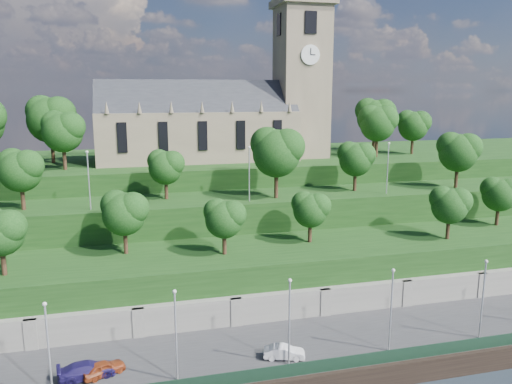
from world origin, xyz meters
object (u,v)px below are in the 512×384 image
object	(u,v)px
car_middle	(284,352)
car_right	(87,370)
church	(226,114)
car_left	(103,368)

from	to	relation	value
car_middle	car_right	bearing A→B (deg)	102.69
church	car_left	distance (m)	49.47
car_left	car_middle	world-z (taller)	car_left
car_middle	car_right	world-z (taller)	car_right
car_left	car_right	bearing A→B (deg)	66.53
car_left	car_middle	bearing A→B (deg)	-118.92
car_middle	church	bearing A→B (deg)	12.82
car_middle	car_right	size ratio (longest dim) A/B	0.78
church	car_right	distance (m)	49.99
church	car_middle	bearing A→B (deg)	-93.90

